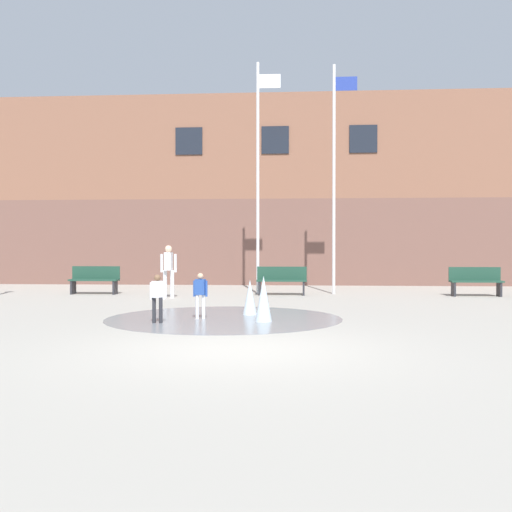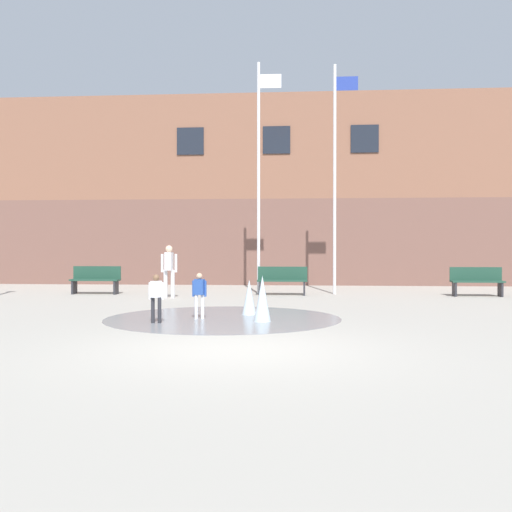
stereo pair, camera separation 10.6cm
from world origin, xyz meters
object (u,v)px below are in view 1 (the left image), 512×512
Objects in this scene: park_bench_far_right at (476,281)px; child_with_pink_shirt at (157,295)px; flagpole_left at (259,171)px; flagpole_right at (335,172)px; park_bench_under_right_flagpole at (282,280)px; child_running at (200,292)px; park_bench_far_left at (95,279)px; adult_watching at (169,267)px.

child_with_pink_shirt is at bearing -139.00° from park_bench_far_right.
flagpole_right is (2.50, 0.00, -0.07)m from flagpole_left.
child_with_pink_shirt is at bearing -107.49° from park_bench_under_right_flagpole.
flagpole_left is at bearing -159.32° from child_with_pink_shirt.
park_bench_far_right is at bearing -125.85° from child_running.
flagpole_left is 2.50m from flagpole_right.
child_with_pink_shirt is at bearing -62.26° from park_bench_far_left.
park_bench_far_left is at bearing -179.52° from park_bench_under_right_flagpole.
park_bench_far_left is 3.09m from adult_watching.
flagpole_right is at bearing -175.42° from child_with_pink_shirt.
child_with_pink_shirt is at bearing -117.08° from flagpole_right.
child_running reaches higher than park_bench_under_right_flagpole.
adult_watching is at bearing -171.78° from park_bench_far_right.
park_bench_under_right_flagpole is 3.95m from flagpole_right.
park_bench_far_left is 7.98m from child_running.
child_with_pink_shirt is 1.00× the size of child_running.
adult_watching is at bearing -57.14° from child_running.
park_bench_under_right_flagpole is 7.67m from child_with_pink_shirt.
flagpole_right is at bearing -101.13° from child_running.
park_bench_far_right is at bearing 99.10° from adult_watching.
park_bench_under_right_flagpole is 0.21× the size of flagpole_left.
adult_watching is at bearing -143.06° from flagpole_left.
child_with_pink_shirt reaches higher than park_bench_far_left.
park_bench_far_left is at bearing -173.44° from flagpole_left.
child_running is (-1.55, -6.58, 0.10)m from park_bench_under_right_flagpole.
park_bench_far_left is 8.62m from flagpole_right.
child_running is 0.13× the size of flagpole_left.
flagpole_right is at bearing 111.85° from adult_watching.
park_bench_far_left is 1.00× the size of park_bench_far_right.
child_running is 0.62× the size of adult_watching.
child_running is at bearing 20.27° from adult_watching.
flagpole_left reaches higher than park_bench_under_right_flagpole.
child_with_pink_shirt reaches higher than park_bench_far_right.
child_running reaches higher than park_bench_far_left.
park_bench_far_right is at bearing 162.65° from child_with_pink_shirt.
adult_watching is (-1.07, 5.92, 0.35)m from child_with_pink_shirt.
child_running is at bearing -96.17° from flagpole_left.
park_bench_far_right is 1.62× the size of child_with_pink_shirt.
flagpole_left is (0.77, 7.15, 3.48)m from child_running.
flagpole_right reaches higher than child_with_pink_shirt.
flagpole_right reaches higher than park_bench_under_right_flagpole.
park_bench_under_right_flagpole is at bearing -161.88° from flagpole_right.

